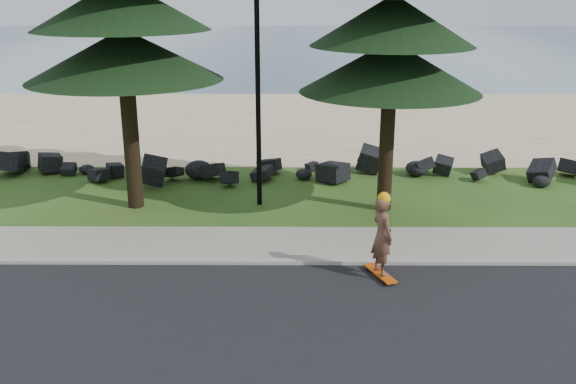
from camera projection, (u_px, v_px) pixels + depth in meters
ground at (253, 248)px, 15.35m from camera, size 160.00×160.00×0.00m
road at (238, 351)px, 11.08m from camera, size 160.00×7.00×0.02m
kerb at (251, 262)px, 14.48m from camera, size 160.00×0.20×0.10m
sidewalk at (254, 243)px, 15.53m from camera, size 160.00×2.00×0.08m
beach_sand at (271, 122)px, 29.12m from camera, size 160.00×15.00×0.01m
ocean at (282, 45)px, 63.78m from camera, size 160.00×58.00×0.01m
seawall_boulders at (263, 179)px, 20.67m from camera, size 60.00×2.40×1.10m
lamp_post at (257, 58)px, 17.09m from camera, size 0.25×0.14×8.14m
skateboarder at (382, 236)px, 13.53m from camera, size 0.63×1.05×1.92m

